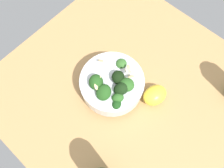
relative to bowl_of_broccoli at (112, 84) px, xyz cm
name	(u,v)px	position (x,y,z in cm)	size (l,w,h in cm)	color
ground_plane	(123,89)	(-3.15, 1.76, -6.41)	(68.30, 68.30, 3.71)	tan
bowl_of_broccoli	(112,84)	(0.00, 0.00, 0.00)	(17.68, 17.68, 10.39)	white
lemon_wedge	(155,95)	(-6.30, 10.52, -2.31)	(7.12, 5.47, 4.47)	yellow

